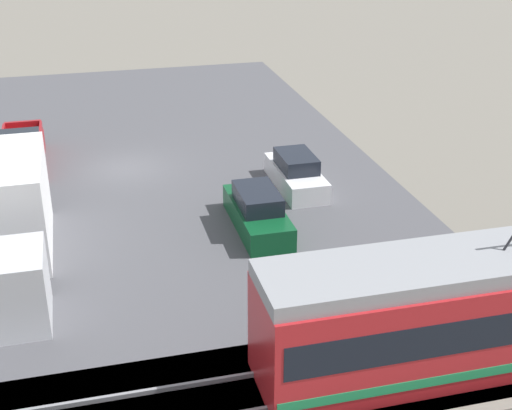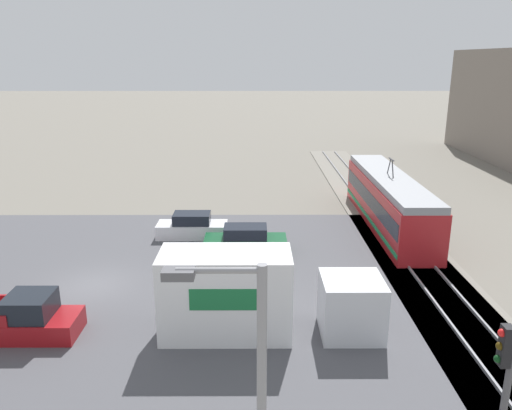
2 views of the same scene
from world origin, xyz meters
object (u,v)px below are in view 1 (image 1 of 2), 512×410
object	(u,v)px
box_truck	(11,222)
pickup_truck	(22,152)
sedan_car_0	(257,212)
sedan_car_1	(296,174)

from	to	relation	value
box_truck	pickup_truck	xyz separation A→B (m)	(0.14, -9.75, -0.95)
box_truck	pickup_truck	size ratio (longest dim) A/B	1.72
sedan_car_0	sedan_car_1	xyz separation A→B (m)	(-2.64, -3.42, -0.01)
sedan_car_0	sedan_car_1	bearing A→B (deg)	-127.64
sedan_car_0	sedan_car_1	distance (m)	4.32
box_truck	sedan_car_0	xyz separation A→B (m)	(-8.97, -0.60, -0.97)
pickup_truck	sedan_car_0	bearing A→B (deg)	134.86
box_truck	sedan_car_1	size ratio (longest dim) A/B	2.03
pickup_truck	sedan_car_1	world-z (taller)	pickup_truck
sedan_car_0	box_truck	bearing A→B (deg)	3.81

